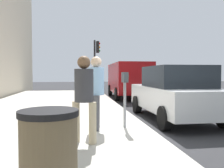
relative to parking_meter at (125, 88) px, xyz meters
The scene contains 9 objects.
ground_plane 1.34m from the parking_meter, 108.09° to the right, with size 80.00×80.00×0.00m, color #2B2B2D.
sidewalk_slab 2.62m from the parking_meter, 94.98° to the left, with size 28.00×6.00×0.15m, color #B7B2A8.
parking_meter is the anchor object (origin of this frame).
pedestrian_at_meter 0.73m from the parking_meter, 94.81° to the left, with size 0.54×0.39×1.79m.
pedestrian_bystander 1.58m from the parking_meter, 137.88° to the left, with size 0.37×0.47×1.72m.
parked_sedan_near 2.51m from the parking_meter, 52.68° to the right, with size 4.41×1.98×1.77m.
parked_van_far 8.89m from the parking_meter, 12.88° to the right, with size 5.25×2.22×2.18m.
traffic_signal 9.71m from the parking_meter, ahead, with size 0.24×0.44×3.60m.
trash_bin 3.76m from the parking_meter, 156.83° to the left, with size 0.59×0.59×1.01m.
Camera 1 is at (-5.53, 1.81, 1.51)m, focal length 37.09 mm.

